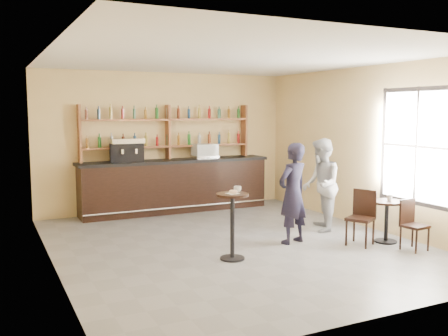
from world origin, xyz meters
name	(u,v)px	position (x,y,z in m)	size (l,w,h in m)	color
floor	(234,244)	(0.00, 0.00, 0.00)	(7.00, 7.00, 0.00)	slate
ceiling	(234,58)	(0.00, 0.00, 3.20)	(7.00, 7.00, 0.00)	white
wall_back	(166,142)	(0.00, 3.50, 1.60)	(7.00, 7.00, 0.00)	#E7C583
wall_front	(379,178)	(0.00, -3.50, 1.60)	(7.00, 7.00, 0.00)	#E7C583
wall_left	(50,161)	(-3.00, 0.00, 1.60)	(7.00, 7.00, 0.00)	#E7C583
wall_right	(369,148)	(3.00, 0.00, 1.60)	(7.00, 7.00, 0.00)	#E7C583
window_pane	(416,146)	(2.99, -1.20, 1.70)	(2.00, 2.00, 0.00)	white
window_frame	(416,146)	(2.99, -1.20, 1.70)	(0.04, 1.70, 2.10)	black
shelf_unit	(168,133)	(0.00, 3.37, 1.81)	(4.00, 0.26, 1.40)	brown
liquor_bottles	(168,126)	(0.00, 3.37, 1.98)	(3.68, 0.10, 1.00)	#8C5919
bar_counter	(175,185)	(0.09, 3.15, 0.60)	(4.46, 0.87, 1.21)	black
espresso_machine	(127,150)	(-1.04, 3.15, 1.46)	(0.71, 0.46, 0.51)	black
pastry_case	(205,151)	(0.83, 3.15, 1.38)	(0.56, 0.45, 0.34)	silver
pedestal_table	(232,227)	(-0.42, -0.79, 0.52)	(0.51, 0.51, 1.05)	black
napkin	(232,193)	(-0.42, -0.79, 1.05)	(0.17, 0.17, 0.00)	white
donut	(233,192)	(-0.41, -0.80, 1.08)	(0.14, 0.14, 0.05)	#D78E4F
cup_pedestal	(237,189)	(-0.28, -0.69, 1.09)	(0.12, 0.12, 0.09)	white
man_main	(293,193)	(0.97, -0.37, 0.89)	(0.65, 0.42, 1.77)	black
cafe_table	(386,222)	(2.50, -1.06, 0.37)	(0.59, 0.59, 0.75)	black
cup_cafe	(389,198)	(2.55, -1.06, 0.80)	(0.11, 0.11, 0.10)	white
chair_west	(360,218)	(1.95, -1.01, 0.48)	(0.41, 0.41, 0.96)	black
chair_south	(415,225)	(2.55, -1.66, 0.42)	(0.37, 0.37, 0.85)	black
patron_second	(321,185)	(1.97, 0.16, 0.90)	(0.87, 0.68, 1.80)	#A9A9AE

